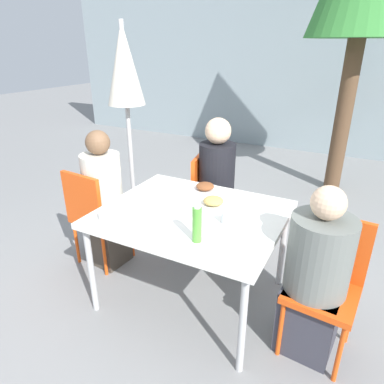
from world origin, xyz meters
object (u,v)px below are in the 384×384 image
Objects in this scene: closed_umbrella at (125,77)px; salad_bowl at (110,215)px; bottle at (197,224)px; chair_right at (327,276)px; chair_left at (94,212)px; person_far at (216,188)px; drinking_cup at (227,217)px; person_left at (105,204)px; person_right at (315,279)px; chair_far at (209,193)px.

salad_bowl is (0.73, -1.20, -0.76)m from closed_umbrella.
closed_umbrella is 8.49× the size of bottle.
chair_right is 5.86× the size of salad_bowl.
salad_bowl is (0.49, -0.35, 0.25)m from chair_left.
person_far reaches higher than bottle.
drinking_cup is at bearing 23.01° from salad_bowl.
person_left reaches higher than drinking_cup.
bottle is (-0.72, -0.32, 0.33)m from chair_right.
person_right reaches higher than bottle.
person_far is 0.94m from drinking_cup.
bottle is at bearing -104.17° from drinking_cup.
chair_far is 1.26m from bottle.
salad_bowl is (0.43, -0.42, 0.19)m from person_left.
person_left is at bearing -57.02° from person_far.
bottle reaches higher than salad_bowl.
chair_right is 1.00× the size of chair_far.
drinking_cup is (0.43, -0.81, 0.18)m from person_far.
person_right is at bearing -24.68° from closed_umbrella.
chair_right is 0.70m from drinking_cup.
chair_right is 0.09m from person_right.
chair_right is (1.80, -0.08, -0.05)m from person_left.
drinking_cup is at bearing 75.83° from bottle.
chair_far is at bearing 53.98° from person_left.
chair_far is 0.43× the size of closed_umbrella.
person_right is 2.46m from closed_umbrella.
chair_left is 0.43× the size of closed_umbrella.
person_left is at bearing 174.11° from drinking_cup.
person_left is (0.06, 0.08, 0.05)m from chair_left.
person_left reaches higher than person_right.
person_far is at bearing -34.49° from person_right.
bottle is (1.37, -1.18, -0.68)m from closed_umbrella.
closed_umbrella is (-0.93, 0.05, 1.00)m from chair_far.
person_far reaches higher than person_left.
closed_umbrella is 23.84× the size of drinking_cup.
chair_far is at bearing -29.44° from chair_right.
chair_right is at bearing -22.35° from closed_umbrella.
person_left is at bearing 135.81° from salad_bowl.
closed_umbrella is 1.60m from salad_bowl.
person_far is at bearing 58.02° from chair_far.
chair_left is 1.22m from bottle.
bottle is (-0.67, -0.25, 0.33)m from person_right.
chair_right and chair_far have the same top height.
chair_far is at bearing -3.04° from closed_umbrella.
chair_far is at bearing -33.25° from person_right.
closed_umbrella reaches higher than chair_far.
chair_far is 0.71× the size of person_far.
person_left is 0.63m from salad_bowl.
person_left reaches higher than chair_far.
chair_right is at bearing 43.18° from person_far.
chair_right is 1.43m from salad_bowl.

